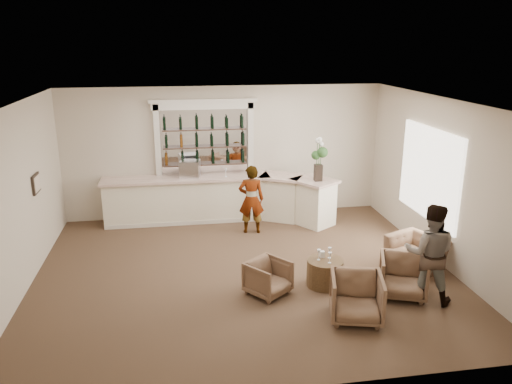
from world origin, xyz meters
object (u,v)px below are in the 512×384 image
sommelier (251,199)px  armchair_left (268,278)px  bar_counter (221,199)px  armchair_far (416,253)px  armchair_right (403,276)px  espresso_machine (190,169)px  guest (430,253)px  armchair_center (356,298)px  cocktail_table (325,273)px  flower_vase (319,156)px

sommelier → armchair_left: bearing=94.0°
bar_counter → armchair_far: bearing=-43.2°
armchair_right → espresso_machine: espresso_machine is taller
guest → armchair_center: bearing=41.0°
armchair_far → espresso_machine: size_ratio=2.08×
bar_counter → sommelier: size_ratio=3.52×
armchair_left → espresso_machine: size_ratio=1.45×
cocktail_table → armchair_left: (-1.09, -0.16, 0.06)m
bar_counter → flower_vase: bearing=-17.4°
armchair_left → flower_vase: size_ratio=0.65×
armchair_left → armchair_center: size_ratio=0.81×
armchair_right → armchair_far: (0.75, 1.01, -0.05)m
cocktail_table → armchair_left: 1.11m
armchair_left → armchair_right: bearing=-48.9°
cocktail_table → flower_vase: (0.71, 3.05, 1.48)m
bar_counter → armchair_left: bearing=-83.2°
sommelier → bar_counter: bearing=-48.3°
cocktail_table → armchair_left: bearing=-171.7°
armchair_far → bar_counter: bearing=-157.4°
sommelier → armchair_far: (2.94, -2.44, -0.49)m
bar_counter → flower_vase: 2.65m
guest → armchair_far: (0.42, 1.23, -0.56)m
armchair_far → cocktail_table: bearing=-102.4°
armchair_right → espresso_machine: 5.77m
flower_vase → armchair_right: bearing=-81.6°
armchair_left → espresso_machine: 4.32m
cocktail_table → sommelier: (-0.94, 2.86, 0.56)m
armchair_left → flower_vase: flower_vase is taller
bar_counter → armchair_center: bar_counter is taller
armchair_far → sommelier: bearing=-153.9°
sommelier → flower_vase: (1.65, 0.19, 0.92)m
armchair_center → flower_vase: bearing=97.6°
flower_vase → armchair_center: bearing=-97.4°
armchair_left → armchair_right: armchair_right is taller
bar_counter → armchair_left: (0.47, -3.92, -0.26)m
cocktail_table → guest: (1.58, -0.82, 0.63)m
guest → armchair_center: 1.56m
espresso_machine → flower_vase: (3.01, -0.81, 0.38)m
cocktail_table → armchair_far: (2.00, 0.42, 0.07)m
sommelier → espresso_machine: bearing=-29.3°
bar_counter → flower_vase: (2.27, -0.71, 1.16)m
armchair_left → armchair_far: bearing=-27.9°
armchair_far → armchair_left: bearing=-103.7°
sommelier → armchair_center: 4.24m
espresso_machine → flower_vase: 3.14m
cocktail_table → sommelier: 3.06m
bar_counter → cocktail_table: bar_counter is taller
guest → flower_vase: 4.06m
espresso_machine → guest: bearing=-39.3°
bar_counter → espresso_machine: espresso_machine is taller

